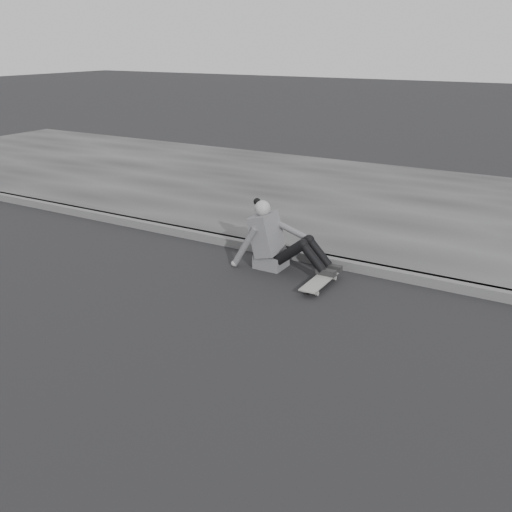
{
  "coord_description": "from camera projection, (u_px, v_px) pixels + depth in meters",
  "views": [
    {
      "loc": [
        2.84,
        -3.8,
        2.71
      ],
      "look_at": [
        -0.1,
        1.25,
        0.5
      ],
      "focal_mm": 40.0,
      "sensor_mm": 36.0,
      "label": 1
    }
  ],
  "objects": [
    {
      "name": "seated_woman",
      "position": [
        276.0,
        241.0,
        7.13
      ],
      "size": [
        1.38,
        0.46,
        0.88
      ],
      "color": "#545457",
      "rests_on": "ground"
    },
    {
      "name": "ground",
      "position": [
        198.0,
        348.0,
        5.37
      ],
      "size": [
        80.0,
        80.0,
        0.0
      ],
      "primitive_type": "plane",
      "color": "black",
      "rests_on": "ground"
    },
    {
      "name": "sidewalk",
      "position": [
        387.0,
        204.0,
        9.87
      ],
      "size": [
        24.0,
        6.0,
        0.12
      ],
      "primitive_type": "cube",
      "color": "#373737",
      "rests_on": "ground"
    },
    {
      "name": "curb",
      "position": [
        314.0,
        258.0,
        7.43
      ],
      "size": [
        24.0,
        0.16,
        0.12
      ],
      "primitive_type": "cube",
      "color": "#525252",
      "rests_on": "ground"
    },
    {
      "name": "skateboard",
      "position": [
        321.0,
        281.0,
        6.69
      ],
      "size": [
        0.2,
        0.78,
        0.09
      ],
      "color": "gray",
      "rests_on": "ground"
    }
  ]
}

